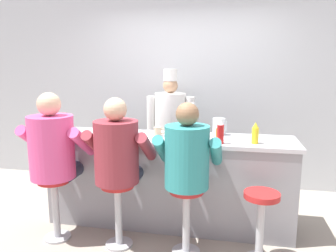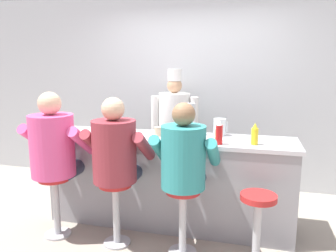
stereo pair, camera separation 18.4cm
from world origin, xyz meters
TOP-DOWN VIEW (x-y plane):
  - ground_plane at (0.00, 0.00)m, footprint 20.00×20.00m
  - wall_back at (0.00, 1.63)m, footprint 10.00×0.06m
  - diner_counter at (0.00, 0.31)m, footprint 2.62×0.63m
  - ketchup_bottle_red at (0.54, 0.11)m, footprint 0.07×0.07m
  - mustard_bottle_yellow at (0.87, 0.17)m, footprint 0.07×0.07m
  - hot_sauce_bottle_orange at (0.51, 0.22)m, footprint 0.04×0.04m
  - water_pitcher_clear at (0.51, 0.51)m, footprint 0.15×0.13m
  - breakfast_plate at (-0.56, 0.24)m, footprint 0.27×0.27m
  - cereal_bowl at (-1.05, 0.09)m, footprint 0.17×0.17m
  - coffee_mug_tan at (-0.12, 0.32)m, footprint 0.13×0.08m
  - coffee_mug_white at (0.31, 0.20)m, footprint 0.12×0.08m
  - cup_stack_steel at (0.20, 0.46)m, footprint 0.09×0.09m
  - diner_seated_pink at (-1.03, -0.22)m, footprint 0.65×0.64m
  - diner_seated_maroon at (-0.38, -0.22)m, footprint 0.62×0.61m
  - diner_seated_teal at (0.27, -0.22)m, footprint 0.60×0.59m
  - empty_stool_round at (0.92, -0.26)m, footprint 0.31×0.31m
  - cook_in_whites_near at (-0.17, 1.27)m, footprint 0.65×0.42m

SIDE VIEW (x-z plane):
  - ground_plane at x=0.00m, z-range 0.00..0.00m
  - empty_stool_round at x=0.92m, z-range 0.11..0.75m
  - diner_counter at x=0.00m, z-range 0.00..0.97m
  - diner_seated_teal at x=0.27m, z-range 0.18..1.58m
  - diner_seated_maroon at x=-0.38m, z-range 0.18..1.60m
  - diner_seated_pink at x=-1.03m, z-range 0.17..1.64m
  - cook_in_whites_near at x=-0.17m, z-range 0.08..1.75m
  - breakfast_plate at x=-0.56m, z-range 0.96..1.01m
  - cereal_bowl at x=-1.05m, z-range 0.97..1.02m
  - coffee_mug_white at x=0.31m, z-range 0.97..1.05m
  - coffee_mug_tan at x=-0.12m, z-range 0.97..1.06m
  - hot_sauce_bottle_orange at x=0.51m, z-range 0.96..1.09m
  - water_pitcher_clear at x=0.51m, z-range 0.97..1.15m
  - mustard_bottle_yellow at x=0.87m, z-range 0.96..1.17m
  - ketchup_bottle_red at x=0.54m, z-range 0.96..1.19m
  - cup_stack_steel at x=0.20m, z-range 0.97..1.31m
  - wall_back at x=0.00m, z-range 0.00..2.70m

